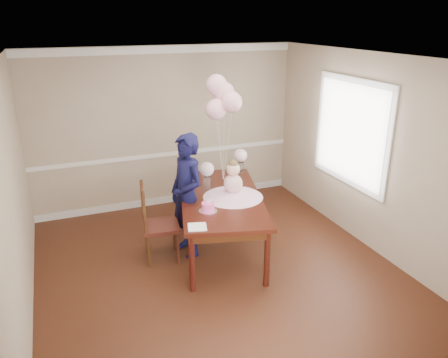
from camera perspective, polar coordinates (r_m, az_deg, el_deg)
floor at (r=5.78m, az=-0.45°, el=-12.25°), size 4.50×5.00×0.00m
ceiling at (r=4.88m, az=-0.54°, el=15.47°), size 4.50×5.00×0.02m
wall_back at (r=7.46m, az=-7.52°, el=6.56°), size 4.50×0.02×2.70m
wall_front at (r=3.22m, az=16.37°, el=-13.95°), size 4.50×0.02×2.70m
wall_left at (r=4.89m, az=-25.90°, el=-2.99°), size 0.02×5.00×2.70m
wall_right at (r=6.31m, az=18.95°, el=3.00°), size 0.02×5.00×2.70m
chair_rail_trim at (r=7.57m, az=-7.35°, el=3.24°), size 4.50×0.02×0.07m
crown_molding at (r=7.26m, az=-7.99°, el=16.40°), size 4.50×0.02×0.12m
baseboard_trim at (r=7.86m, az=-7.07°, el=-2.61°), size 4.50×0.02×0.12m
window_frame at (r=6.61m, az=16.24°, el=5.88°), size 0.02×1.66×1.56m
window_blinds at (r=6.60m, az=16.12°, el=5.87°), size 0.01×1.50×1.40m
dining_table_top at (r=6.01m, az=-0.43°, el=-2.44°), size 1.61×2.37×0.05m
table_apron at (r=6.05m, az=-0.43°, el=-3.15°), size 1.47×2.23×0.11m
table_leg_fl at (r=5.29m, az=-4.20°, el=-10.91°), size 0.09×0.09×0.76m
table_leg_fr at (r=5.39m, az=5.64°, el=-10.30°), size 0.09×0.09×0.76m
table_leg_bl at (r=7.06m, az=-4.97°, el=-2.50°), size 0.09×0.09×0.76m
table_leg_br at (r=7.13m, az=2.34°, el=-2.17°), size 0.09×0.09×0.76m
baby_skirt at (r=5.95m, az=1.18°, el=-1.85°), size 1.01×1.01×0.11m
baby_torso at (r=5.90m, az=1.19°, el=-0.59°), size 0.26×0.26×0.26m
baby_head at (r=5.83m, az=1.20°, el=1.29°), size 0.18×0.18×0.18m
baby_hair at (r=5.81m, az=1.21°, el=1.89°), size 0.13×0.13×0.13m
cake_platter at (r=5.54m, az=-2.11°, el=-4.19°), size 0.29×0.29×0.01m
birthday_cake at (r=5.52m, az=-2.11°, el=-3.64°), size 0.20×0.20×0.11m
cake_flower_a at (r=5.49m, az=-2.12°, el=-2.97°), size 0.03×0.03×0.03m
cake_flower_b at (r=5.51m, az=-1.81°, el=-2.87°), size 0.03×0.03×0.03m
rose_vase_near at (r=6.26m, az=-2.23°, el=-0.40°), size 0.13×0.13×0.17m
roses_near at (r=6.19m, az=-2.25°, el=1.28°), size 0.21×0.21×0.21m
rose_vase_far at (r=6.87m, az=2.14°, el=1.56°), size 0.13×0.13×0.17m
roses_far at (r=6.81m, az=2.16°, el=3.10°), size 0.21×0.21×0.21m
napkin at (r=5.14m, az=-3.52°, el=-6.27°), size 0.26×0.26×0.01m
balloon_weight at (r=6.56m, az=-0.06°, el=-0.08°), size 0.05×0.05×0.02m
balloon_a at (r=6.25m, az=-1.05°, el=9.09°), size 0.30×0.30×0.30m
balloon_b at (r=6.20m, az=1.01°, el=10.01°), size 0.30×0.30×0.30m
balloon_c at (r=6.33m, az=0.02°, el=11.23°), size 0.30×0.30×0.30m
balloon_d at (r=6.33m, az=-0.99°, el=12.20°), size 0.30×0.30×0.30m
balloon_ribbon_a at (r=6.41m, az=-0.54°, el=3.70°), size 0.10×0.03×0.90m
balloon_ribbon_b at (r=6.38m, az=0.45°, el=4.12°), size 0.09×0.08×1.01m
balloon_ribbon_c at (r=6.44m, az=-0.02°, el=4.78°), size 0.05×0.09×1.12m
balloon_ribbon_d at (r=6.43m, az=-0.51°, el=5.25°), size 0.06×0.13×1.22m
dining_chair_seat at (r=5.95m, az=-8.23°, el=-6.12°), size 0.54×0.54×0.05m
chair_leg_fl at (r=5.89m, az=-9.81°, el=-9.30°), size 0.05×0.05×0.46m
chair_leg_fr at (r=5.91m, az=-6.05°, el=-8.96°), size 0.05×0.05×0.46m
chair_leg_bl at (r=6.23m, az=-10.06°, el=-7.56°), size 0.05×0.05×0.46m
chair_leg_br at (r=6.25m, az=-6.51°, el=-7.25°), size 0.05×0.05×0.46m
chair_back_post_l at (r=5.63m, az=-10.37°, el=-4.35°), size 0.05×0.05×0.60m
chair_back_post_r at (r=5.99m, az=-10.59°, el=-2.83°), size 0.05×0.05×0.60m
chair_slat_low at (r=5.86m, az=-10.40°, el=-4.71°), size 0.10×0.43×0.05m
chair_slat_mid at (r=5.79m, az=-10.51°, el=-3.18°), size 0.10×0.43×0.05m
chair_slat_top at (r=5.73m, az=-10.62°, el=-1.61°), size 0.10×0.43×0.05m
woman at (r=5.90m, az=-4.85°, el=-2.18°), size 0.56×0.71×1.71m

